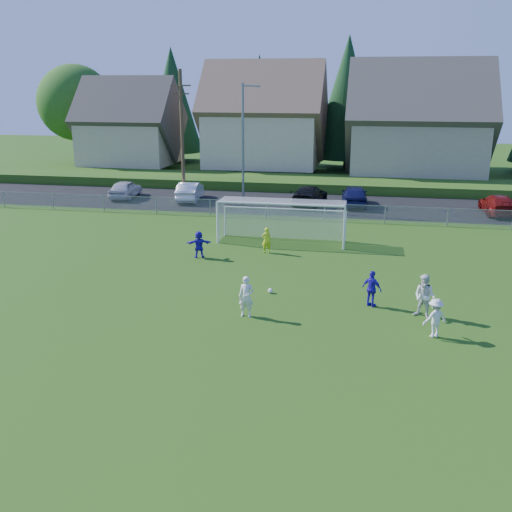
{
  "coord_description": "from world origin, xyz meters",
  "views": [
    {
      "loc": [
        5.04,
        -17.8,
        9.07
      ],
      "look_at": [
        0.0,
        8.0,
        1.4
      ],
      "focal_mm": 42.0,
      "sensor_mm": 36.0,
      "label": 1
    }
  ],
  "objects_px": {
    "car_e": "(355,195)",
    "car_g": "(498,205)",
    "soccer_ball": "(270,291)",
    "player_white_a": "(246,297)",
    "player_blue_a": "(372,289)",
    "player_white_c": "(435,318)",
    "car_a": "(125,189)",
    "car_b": "(190,191)",
    "car_d": "(309,195)",
    "soccer_goal": "(282,214)",
    "player_white_b": "(425,296)",
    "player_blue_b": "(199,244)",
    "goalkeeper": "(266,240)"
  },
  "relations": [
    {
      "from": "player_blue_a",
      "to": "soccer_goal",
      "type": "relative_size",
      "value": 0.21
    },
    {
      "from": "car_d",
      "to": "car_b",
      "type": "bearing_deg",
      "value": 9.49
    },
    {
      "from": "car_b",
      "to": "soccer_goal",
      "type": "height_order",
      "value": "soccer_goal"
    },
    {
      "from": "soccer_ball",
      "to": "player_white_b",
      "type": "distance_m",
      "value": 6.74
    },
    {
      "from": "player_white_a",
      "to": "soccer_goal",
      "type": "relative_size",
      "value": 0.22
    },
    {
      "from": "player_blue_a",
      "to": "goalkeeper",
      "type": "xyz_separation_m",
      "value": [
        -5.76,
        7.26,
        -0.06
      ]
    },
    {
      "from": "soccer_ball",
      "to": "car_d",
      "type": "relative_size",
      "value": 0.04
    },
    {
      "from": "soccer_goal",
      "to": "player_blue_b",
      "type": "bearing_deg",
      "value": -132.8
    },
    {
      "from": "player_white_c",
      "to": "car_e",
      "type": "distance_m",
      "value": 24.35
    },
    {
      "from": "player_blue_a",
      "to": "car_b",
      "type": "distance_m",
      "value": 25.4
    },
    {
      "from": "soccer_ball",
      "to": "car_e",
      "type": "xyz_separation_m",
      "value": [
        2.95,
        20.55,
        0.68
      ]
    },
    {
      "from": "car_b",
      "to": "soccer_goal",
      "type": "bearing_deg",
      "value": 122.19
    },
    {
      "from": "goalkeeper",
      "to": "car_e",
      "type": "height_order",
      "value": "car_e"
    },
    {
      "from": "player_white_a",
      "to": "player_white_c",
      "type": "bearing_deg",
      "value": -4.26
    },
    {
      "from": "car_d",
      "to": "player_white_a",
      "type": "bearing_deg",
      "value": 97.67
    },
    {
      "from": "player_white_a",
      "to": "goalkeeper",
      "type": "height_order",
      "value": "player_white_a"
    },
    {
      "from": "car_b",
      "to": "car_d",
      "type": "distance_m",
      "value": 9.45
    },
    {
      "from": "soccer_ball",
      "to": "player_white_a",
      "type": "xyz_separation_m",
      "value": [
        -0.49,
        -2.88,
        0.72
      ]
    },
    {
      "from": "goalkeeper",
      "to": "car_g",
      "type": "bearing_deg",
      "value": -158.84
    },
    {
      "from": "player_white_c",
      "to": "soccer_goal",
      "type": "height_order",
      "value": "soccer_goal"
    },
    {
      "from": "car_e",
      "to": "player_white_a",
      "type": "bearing_deg",
      "value": 78.51
    },
    {
      "from": "player_white_b",
      "to": "player_white_a",
      "type": "bearing_deg",
      "value": -141.65
    },
    {
      "from": "soccer_ball",
      "to": "player_blue_a",
      "type": "relative_size",
      "value": 0.14
    },
    {
      "from": "soccer_goal",
      "to": "player_white_a",
      "type": "bearing_deg",
      "value": -88.29
    },
    {
      "from": "car_b",
      "to": "car_e",
      "type": "xyz_separation_m",
      "value": [
        12.87,
        0.38,
        0.05
      ]
    },
    {
      "from": "soccer_ball",
      "to": "car_e",
      "type": "distance_m",
      "value": 20.77
    },
    {
      "from": "goalkeeper",
      "to": "car_e",
      "type": "distance_m",
      "value": 14.71
    },
    {
      "from": "player_blue_b",
      "to": "car_g",
      "type": "xyz_separation_m",
      "value": [
        17.76,
        14.61,
        -0.03
      ]
    },
    {
      "from": "player_white_b",
      "to": "car_e",
      "type": "bearing_deg",
      "value": 127.41
    },
    {
      "from": "soccer_ball",
      "to": "car_a",
      "type": "relative_size",
      "value": 0.05
    },
    {
      "from": "player_blue_a",
      "to": "car_a",
      "type": "relative_size",
      "value": 0.37
    },
    {
      "from": "player_blue_a",
      "to": "car_b",
      "type": "relative_size",
      "value": 0.34
    },
    {
      "from": "car_a",
      "to": "soccer_goal",
      "type": "distance_m",
      "value": 18.42
    },
    {
      "from": "player_blue_b",
      "to": "goalkeeper",
      "type": "bearing_deg",
      "value": -173.53
    },
    {
      "from": "player_white_a",
      "to": "player_blue_a",
      "type": "relative_size",
      "value": 1.07
    },
    {
      "from": "player_white_c",
      "to": "car_a",
      "type": "height_order",
      "value": "player_white_c"
    },
    {
      "from": "player_white_c",
      "to": "player_blue_b",
      "type": "bearing_deg",
      "value": -64.08
    },
    {
      "from": "car_b",
      "to": "car_d",
      "type": "bearing_deg",
      "value": 174.81
    },
    {
      "from": "car_e",
      "to": "car_g",
      "type": "distance_m",
      "value": 10.16
    },
    {
      "from": "player_blue_a",
      "to": "goalkeeper",
      "type": "relative_size",
      "value": 1.09
    },
    {
      "from": "car_b",
      "to": "car_g",
      "type": "height_order",
      "value": "car_b"
    },
    {
      "from": "car_g",
      "to": "player_blue_b",
      "type": "bearing_deg",
      "value": 37.13
    },
    {
      "from": "player_white_c",
      "to": "car_a",
      "type": "relative_size",
      "value": 0.35
    },
    {
      "from": "player_blue_a",
      "to": "car_g",
      "type": "height_order",
      "value": "player_blue_a"
    },
    {
      "from": "soccer_ball",
      "to": "goalkeeper",
      "type": "xyz_separation_m",
      "value": [
        -1.33,
        6.48,
        0.6
      ]
    },
    {
      "from": "player_blue_b",
      "to": "car_a",
      "type": "relative_size",
      "value": 0.34
    },
    {
      "from": "car_b",
      "to": "soccer_goal",
      "type": "distance_m",
      "value": 14.4
    },
    {
      "from": "goalkeeper",
      "to": "car_e",
      "type": "bearing_deg",
      "value": -127.84
    },
    {
      "from": "player_white_a",
      "to": "car_e",
      "type": "bearing_deg",
      "value": 82.31
    },
    {
      "from": "player_white_c",
      "to": "car_g",
      "type": "xyz_separation_m",
      "value": [
        6.31,
        22.97,
        -0.05
      ]
    }
  ]
}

